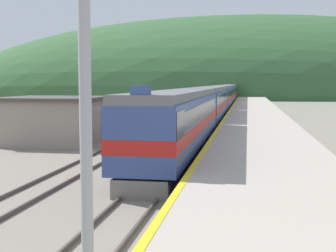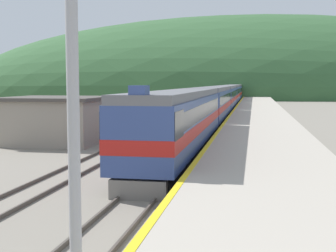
# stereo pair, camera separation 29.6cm
# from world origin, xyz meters

# --- Properties ---
(track_main) EXTENTS (1.52, 180.00, 0.16)m
(track_main) POSITION_xyz_m (0.00, 70.00, 0.08)
(track_main) COLOR #4C443D
(track_main) RESTS_ON ground
(track_siding) EXTENTS (1.52, 180.00, 0.16)m
(track_siding) POSITION_xyz_m (-4.53, 70.00, 0.08)
(track_siding) COLOR #4C443D
(track_siding) RESTS_ON ground
(platform) EXTENTS (6.38, 140.00, 1.05)m
(platform) POSITION_xyz_m (4.91, 50.00, 0.52)
(platform) COLOR #ADA393
(platform) RESTS_ON ground
(distant_hills) EXTENTS (199.70, 89.86, 51.89)m
(distant_hills) POSITION_xyz_m (0.00, 156.07, 0.00)
(distant_hills) COLOR #335B33
(distant_hills) RESTS_ON ground
(station_shed) EXTENTS (7.08, 6.89, 3.41)m
(station_shed) POSITION_xyz_m (-10.05, 30.82, 1.72)
(station_shed) COLOR gray
(station_shed) RESTS_ON ground
(express_train_lead_car) EXTENTS (2.90, 21.61, 4.35)m
(express_train_lead_car) POSITION_xyz_m (0.00, 25.84, 2.19)
(express_train_lead_car) COLOR black
(express_train_lead_car) RESTS_ON ground
(carriage_second) EXTENTS (2.89, 19.92, 3.99)m
(carriage_second) POSITION_xyz_m (0.00, 47.72, 2.17)
(carriage_second) COLOR black
(carriage_second) RESTS_ON ground
(carriage_third) EXTENTS (2.89, 19.92, 3.99)m
(carriage_third) POSITION_xyz_m (0.00, 68.52, 2.17)
(carriage_third) COLOR black
(carriage_third) RESTS_ON ground
(carriage_fourth) EXTENTS (2.89, 19.92, 3.99)m
(carriage_fourth) POSITION_xyz_m (0.00, 89.31, 2.17)
(carriage_fourth) COLOR black
(carriage_fourth) RESTS_ON ground
(carriage_fifth) EXTENTS (2.89, 19.92, 3.99)m
(carriage_fifth) POSITION_xyz_m (0.00, 110.11, 2.17)
(carriage_fifth) COLOR black
(carriage_fifth) RESTS_ON ground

